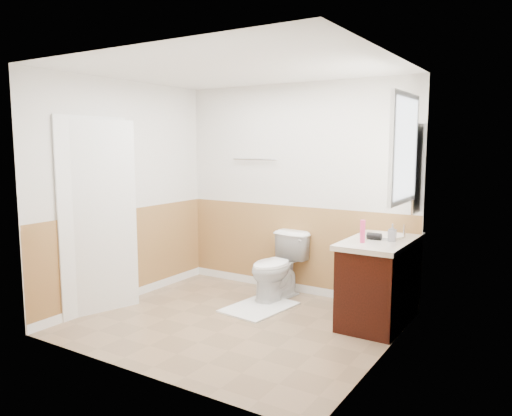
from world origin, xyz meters
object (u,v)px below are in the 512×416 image
Objects in this scene: toilet at (277,267)px; lotion_bottle at (363,231)px; soap_dispenser at (392,233)px; bath_mat at (259,307)px; vanity_cabinet at (380,283)px.

lotion_bottle is at bearing -9.99° from toilet.
bath_mat is at bearing -169.00° from soap_dispenser.
bath_mat is 3.64× the size of lotion_bottle.
lotion_bottle is (1.14, -0.35, 0.58)m from toilet.
lotion_bottle reaches higher than bath_mat.
soap_dispenser reaches higher than bath_mat.
vanity_cabinet is 0.55m from soap_dispenser.
soap_dispenser reaches higher than toilet.
bath_mat is 4.70× the size of soap_dispenser.
vanity_cabinet is (1.24, -0.07, 0.02)m from toilet.
lotion_bottle is (1.14, 0.04, 0.95)m from bath_mat.
lotion_bottle is at bearing -109.56° from vanity_cabinet.
lotion_bottle is at bearing 2.03° from bath_mat.
soap_dispenser is at bearing -25.65° from vanity_cabinet.
vanity_cabinet is at bearing 70.44° from lotion_bottle.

